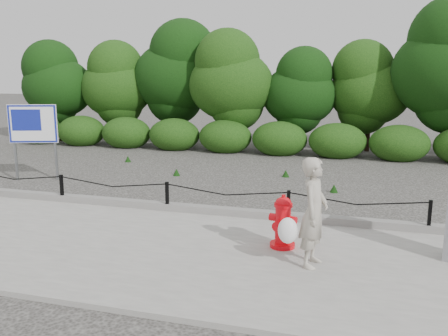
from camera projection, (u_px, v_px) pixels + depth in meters
The scene contains 8 objects.
ground at pixel (168, 214), 9.80m from camera, with size 90.00×90.00×0.00m, color #2D2B28.
sidewalk at pixel (121, 246), 7.91m from camera, with size 14.00×4.00×0.08m, color gray.
curb at pixel (168, 206), 9.82m from camera, with size 14.00×0.22×0.14m, color slate.
chain_barrier at pixel (167, 193), 9.71m from camera, with size 10.06×0.06×0.60m.
treeline at pixel (278, 78), 17.48m from camera, with size 20.39×4.00×5.20m.
fire_hydrant at pixel (283, 222), 7.66m from camera, with size 0.50×0.51×0.88m.
pedestrian at pixel (312, 214), 6.86m from camera, with size 0.73×0.64×1.62m.
advertising_sign at pixel (33, 127), 12.57m from camera, with size 1.23×0.46×2.05m.
Camera 1 is at (3.74, -8.72, 2.89)m, focal length 38.00 mm.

